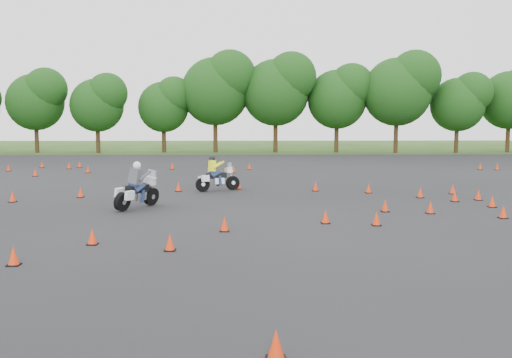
% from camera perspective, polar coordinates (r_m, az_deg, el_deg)
% --- Properties ---
extents(ground, '(140.00, 140.00, 0.00)m').
position_cam_1_polar(ground, '(18.57, 0.25, -5.02)').
color(ground, '#2D5119').
rests_on(ground, ground).
extents(asphalt_pad, '(62.00, 62.00, 0.00)m').
position_cam_1_polar(asphalt_pad, '(24.48, -0.09, -2.28)').
color(asphalt_pad, black).
rests_on(asphalt_pad, ground).
extents(treeline, '(87.37, 32.63, 10.86)m').
position_cam_1_polar(treeline, '(53.32, 2.93, 7.42)').
color(treeline, '#174012').
rests_on(treeline, ground).
extents(traffic_cones, '(36.81, 33.19, 0.45)m').
position_cam_1_polar(traffic_cones, '(24.30, -0.69, -1.80)').
color(traffic_cones, red).
rests_on(traffic_cones, asphalt_pad).
extents(rider_grey, '(1.89, 2.49, 1.89)m').
position_cam_1_polar(rider_grey, '(23.09, -11.93, -0.56)').
color(rider_grey, '#474A50').
rests_on(rider_grey, ground).
extents(rider_yellow, '(2.35, 1.57, 1.75)m').
position_cam_1_polar(rider_yellow, '(27.99, -3.80, 0.58)').
color(rider_yellow, '#EBFA16').
rests_on(rider_yellow, ground).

